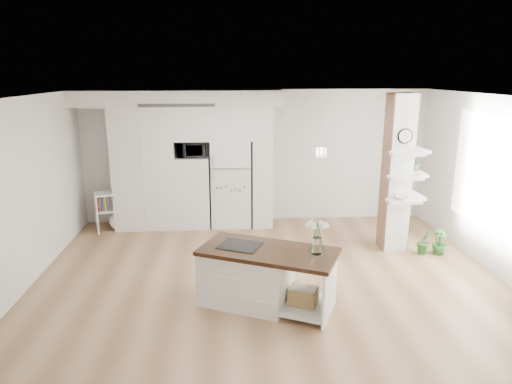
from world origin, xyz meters
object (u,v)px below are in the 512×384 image
(refrigerator, at_px, (231,183))
(kitchen_island, at_px, (255,274))
(floor_plant_a, at_px, (424,242))
(bookshelf, at_px, (115,214))

(refrigerator, distance_m, kitchen_island, 3.36)
(floor_plant_a, bearing_deg, refrigerator, 150.96)
(refrigerator, relative_size, floor_plant_a, 3.88)
(refrigerator, height_order, kitchen_island, refrigerator)
(kitchen_island, height_order, bookshelf, kitchen_island)
(kitchen_island, height_order, floor_plant_a, kitchen_island)
(refrigerator, distance_m, floor_plant_a, 3.79)
(refrigerator, xyz_separation_m, bookshelf, (-2.28, -0.17, -0.54))
(refrigerator, height_order, bookshelf, refrigerator)
(refrigerator, bearing_deg, kitchen_island, -85.51)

